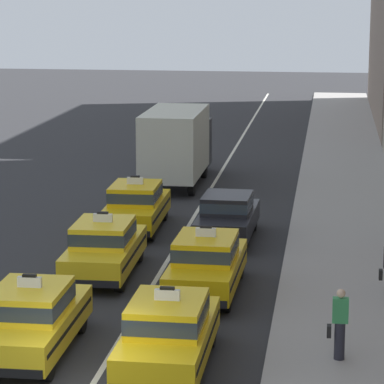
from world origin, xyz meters
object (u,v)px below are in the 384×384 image
Objects in this scene: taxi_left_nearest at (32,318)px; taxi_right_second at (206,263)px; taxi_left_third at (136,205)px; sedan_right_third at (227,215)px; box_truck_left_fourth at (177,143)px; pedestrian_near_crosswalk at (339,324)px; taxi_left_second at (104,247)px; taxi_right_nearest at (168,332)px.

taxi_left_nearest is 1.00× the size of taxi_right_second.
taxi_left_third is 3.44m from sedan_right_third.
box_truck_left_fourth is 4.22× the size of pedestrian_near_crosswalk.
taxi_left_second and taxi_right_second have the same top height.
taxi_left_nearest is 20.53m from box_truck_left_fourth.
taxi_left_second is at bearing 157.97° from taxi_right_second.
taxi_right_nearest is at bearing -8.81° from taxi_left_nearest.
sedan_right_third is (3.15, 4.68, -0.03)m from taxi_left_second.
sedan_right_third is 2.63× the size of pedestrian_near_crosswalk.
taxi_left_second is at bearing 88.07° from taxi_left_nearest.
sedan_right_third is 11.48m from pedestrian_near_crosswalk.
taxi_right_second is (3.17, -15.32, -0.90)m from box_truck_left_fourth.
taxi_right_nearest is at bearing -81.78° from box_truck_left_fourth.
box_truck_left_fourth is 1.60× the size of sedan_right_third.
taxi_left_third reaches higher than pedestrian_near_crosswalk.
taxi_left_second reaches higher than pedestrian_near_crosswalk.
sedan_right_third is at bearing 89.52° from taxi_right_nearest.
taxi_left_nearest and taxi_right_second have the same top height.
taxi_left_third is at bearing 91.56° from taxi_left_second.
taxi_left_third is 13.02m from taxi_right_nearest.
taxi_left_second is at bearing 113.62° from taxi_right_nearest.
taxi_left_nearest is 0.66× the size of box_truck_left_fourth.
taxi_left_nearest is 2.78× the size of pedestrian_near_crosswalk.
taxi_right_second is at bearing 88.62° from taxi_right_nearest.
taxi_left_third is 2.79× the size of pedestrian_near_crosswalk.
taxi_left_second reaches higher than sedan_right_third.
taxi_left_second is 9.22m from pedestrian_near_crosswalk.
taxi_right_second is 2.78× the size of pedestrian_near_crosswalk.
pedestrian_near_crosswalk is at bearing -42.25° from taxi_left_second.
taxi_left_second is 1.00× the size of taxi_left_third.
taxi_left_second is 5.64m from sedan_right_third.
taxi_left_nearest is at bearing -123.32° from taxi_right_second.
taxi_left_second and taxi_right_nearest have the same top height.
taxi_left_third is 1.01× the size of taxi_right_nearest.
box_truck_left_fourth is at bearing 88.82° from taxi_left_third.
pedestrian_near_crosswalk is at bearing 11.86° from taxi_right_nearest.
pedestrian_near_crosswalk is (7.04, 0.28, 0.10)m from taxi_left_nearest.
taxi_right_nearest is 1.05× the size of sedan_right_third.
sedan_right_third is at bearing 90.38° from taxi_right_second.
taxi_right_second is at bearing 56.68° from taxi_left_nearest.
taxi_right_second is at bearing -22.03° from taxi_left_second.
taxi_right_second is (3.19, -1.29, 0.00)m from taxi_left_second.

